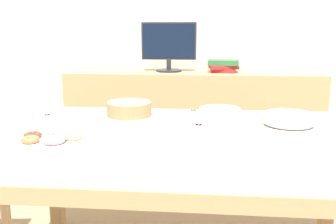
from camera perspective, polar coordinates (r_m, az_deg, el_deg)
The scene contains 12 objects.
wall_back at distance 3.22m, azimuth 4.12°, elevation 14.33°, with size 8.00×0.10×2.60m, color silver.
dining_table at distance 1.63m, azimuth 2.33°, elevation -6.01°, with size 1.70×1.07×0.74m.
sideboard at distance 3.01m, azimuth 3.73°, elevation -2.13°, with size 1.94×0.44×0.87m.
computer_monitor at distance 2.93m, azimuth 0.12°, elevation 9.85°, with size 0.42×0.20×0.38m.
book_stack at distance 2.93m, azimuth 8.44°, elevation 7.00°, with size 0.25×0.20×0.09m.
cake_chocolate_round at distance 1.90m, azimuth -5.92°, elevation 0.22°, with size 0.30×0.30×0.08m.
cake_golden_bundt at distance 1.78m, azimuth 17.89°, elevation -1.25°, with size 0.30×0.30×0.07m.
pastry_platter at distance 1.57m, azimuth -17.28°, elevation -3.77°, with size 0.36×0.36×0.04m.
plate_stack at distance 1.91m, azimuth 7.90°, elevation -0.16°, with size 0.21×0.21×0.05m.
tealight_near_cakes at distance 1.99m, azimuth -17.97°, elevation -0.57°, with size 0.04×0.04×0.04m.
tealight_near_front at distance 2.02m, azimuth 3.84°, elevation 0.12°, with size 0.04×0.04×0.04m.
tealight_left_edge at distance 1.70m, azimuth 4.70°, elevation -2.14°, with size 0.04×0.04×0.04m.
Camera 1 is at (0.08, -1.55, 1.17)m, focal length 40.00 mm.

